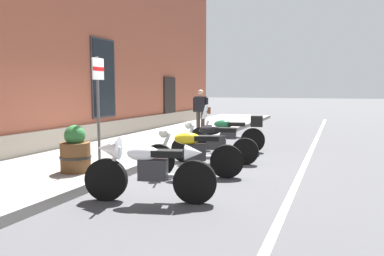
% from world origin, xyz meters
% --- Properties ---
extents(ground_plane, '(140.00, 140.00, 0.00)m').
position_xyz_m(ground_plane, '(0.00, 0.00, 0.00)').
color(ground_plane, '#424244').
extents(sidewalk, '(30.34, 3.18, 0.16)m').
position_xyz_m(sidewalk, '(0.00, 1.59, 0.08)').
color(sidewalk, gray).
rests_on(sidewalk, ground_plane).
extents(lane_stripe, '(30.34, 0.12, 0.01)m').
position_xyz_m(lane_stripe, '(0.00, -3.20, 0.00)').
color(lane_stripe, silver).
rests_on(lane_stripe, ground_plane).
extents(motorcycle_white_sport, '(0.78, 2.03, 1.02)m').
position_xyz_m(motorcycle_white_sport, '(-2.49, -1.14, 0.55)').
color(motorcycle_white_sport, black).
rests_on(motorcycle_white_sport, ground_plane).
extents(motorcycle_yellow_naked, '(0.84, 1.95, 0.97)m').
position_xyz_m(motorcycle_yellow_naked, '(-0.76, -1.21, 0.49)').
color(motorcycle_yellow_naked, black).
rests_on(motorcycle_yellow_naked, ground_plane).
extents(motorcycle_black_naked, '(0.65, 2.08, 0.99)m').
position_xyz_m(motorcycle_black_naked, '(0.72, -1.16, 0.49)').
color(motorcycle_black_naked, black).
rests_on(motorcycle_black_naked, ground_plane).
extents(motorcycle_green_touring, '(0.74, 2.14, 1.31)m').
position_xyz_m(motorcycle_green_touring, '(2.48, -1.08, 0.55)').
color(motorcycle_green_touring, black).
rests_on(motorcycle_green_touring, ground_plane).
extents(pedestrian_dark_jacket, '(0.21, 0.66, 1.58)m').
position_xyz_m(pedestrian_dark_jacket, '(4.91, 0.74, 1.04)').
color(pedestrian_dark_jacket, '#38332D').
rests_on(pedestrian_dark_jacket, sidewalk).
extents(parking_sign, '(0.36, 0.07, 2.26)m').
position_xyz_m(parking_sign, '(-1.11, 0.73, 1.63)').
color(parking_sign, '#4C4C51').
rests_on(parking_sign, sidewalk).
extents(barrel_planter, '(0.60, 0.60, 0.91)m').
position_xyz_m(barrel_planter, '(-1.78, 0.80, 0.55)').
color(barrel_planter, brown).
rests_on(barrel_planter, sidewalk).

